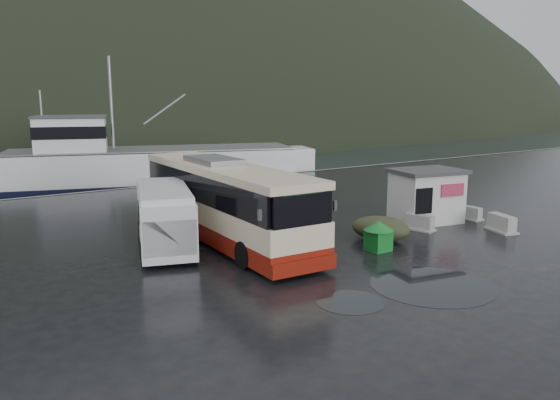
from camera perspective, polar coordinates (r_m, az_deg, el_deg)
ground at (r=25.50m, az=4.40°, el=-4.44°), size 160.00×160.00×0.00m
quay_edge at (r=42.68m, az=-12.44°, el=1.50°), size 160.00×0.60×1.50m
coach_bus at (r=26.08m, az=-5.76°, el=-4.12°), size 3.90×13.66×3.83m
white_van at (r=25.06m, az=-11.87°, el=-4.92°), size 4.27×7.05×2.79m
waste_bin_left at (r=24.53m, az=10.19°, el=-5.20°), size 0.96×0.96×1.33m
waste_bin_right at (r=30.41m, az=13.39°, el=-2.22°), size 1.05×1.05×1.41m
dome_tent at (r=26.33m, az=10.44°, el=-4.10°), size 2.93×3.38×1.11m
ticket_kiosk at (r=30.62m, az=14.91°, el=-2.20°), size 4.13×3.42×2.87m
jersey_barrier_a at (r=28.68m, az=14.31°, el=-3.04°), size 1.10×1.71×0.79m
jersey_barrier_b at (r=31.96m, az=19.15°, el=-1.90°), size 0.76×1.46×0.72m
jersey_barrier_c at (r=29.63m, az=22.09°, el=-3.06°), size 1.32×1.88×0.85m
fishing_trawler at (r=49.97m, az=-13.00°, el=2.80°), size 29.57×14.87×11.61m
puddles at (r=20.07m, az=14.03°, el=-8.97°), size 6.85×4.44×0.01m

